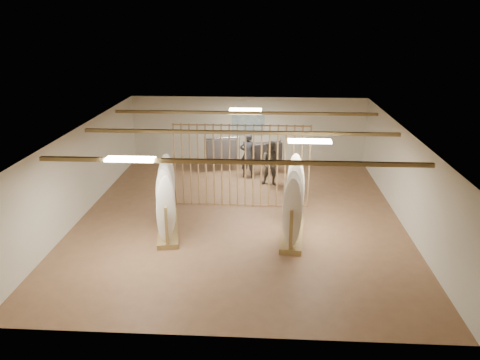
# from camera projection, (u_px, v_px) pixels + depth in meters

# --- Properties ---
(floor) EXTENTS (12.00, 12.00, 0.00)m
(floor) POSITION_uv_depth(u_px,v_px,m) (240.00, 215.00, 14.96)
(floor) COLOR #8C6343
(floor) RESTS_ON ground
(ceiling) EXTENTS (12.00, 12.00, 0.00)m
(ceiling) POSITION_uv_depth(u_px,v_px,m) (240.00, 130.00, 14.03)
(ceiling) COLOR gray
(ceiling) RESTS_ON ground
(wall_back) EXTENTS (12.00, 0.00, 12.00)m
(wall_back) POSITION_uv_depth(u_px,v_px,m) (248.00, 130.00, 20.14)
(wall_back) COLOR silver
(wall_back) RESTS_ON ground
(wall_front) EXTENTS (12.00, 0.00, 12.00)m
(wall_front) POSITION_uv_depth(u_px,v_px,m) (222.00, 275.00, 8.84)
(wall_front) COLOR silver
(wall_front) RESTS_ON ground
(wall_left) EXTENTS (0.00, 12.00, 12.00)m
(wall_left) POSITION_uv_depth(u_px,v_px,m) (82.00, 171.00, 14.76)
(wall_left) COLOR silver
(wall_left) RESTS_ON ground
(wall_right) EXTENTS (0.00, 12.00, 12.00)m
(wall_right) POSITION_uv_depth(u_px,v_px,m) (404.00, 177.00, 14.22)
(wall_right) COLOR silver
(wall_right) RESTS_ON ground
(ceiling_slats) EXTENTS (9.50, 6.12, 0.10)m
(ceiling_slats) POSITION_uv_depth(u_px,v_px,m) (240.00, 132.00, 14.05)
(ceiling_slats) COLOR olive
(ceiling_slats) RESTS_ON ground
(light_panels) EXTENTS (1.20, 0.35, 0.06)m
(light_panels) POSITION_uv_depth(u_px,v_px,m) (240.00, 132.00, 14.05)
(light_panels) COLOR white
(light_panels) RESTS_ON ground
(bamboo_partition) EXTENTS (4.45, 0.05, 2.78)m
(bamboo_partition) POSITION_uv_depth(u_px,v_px,m) (241.00, 166.00, 15.24)
(bamboo_partition) COLOR tan
(bamboo_partition) RESTS_ON ground
(poster) EXTENTS (1.40, 0.03, 0.90)m
(poster) POSITION_uv_depth(u_px,v_px,m) (248.00, 125.00, 20.06)
(poster) COLOR teal
(poster) RESTS_ON ground
(rack_left) EXTENTS (1.06, 2.64, 2.08)m
(rack_left) POSITION_uv_depth(u_px,v_px,m) (167.00, 208.00, 13.70)
(rack_left) COLOR olive
(rack_left) RESTS_ON floor
(rack_right) EXTENTS (0.83, 2.32, 2.16)m
(rack_right) POSITION_uv_depth(u_px,v_px,m) (293.00, 214.00, 13.25)
(rack_right) COLOR olive
(rack_right) RESTS_ON floor
(clothing_rack_a) EXTENTS (1.33, 0.63, 1.46)m
(clothing_rack_a) POSITION_uv_depth(u_px,v_px,m) (222.00, 149.00, 18.87)
(clothing_rack_a) COLOR silver
(clothing_rack_a) RESTS_ON floor
(clothing_rack_b) EXTENTS (1.23, 0.71, 1.37)m
(clothing_rack_b) POSITION_uv_depth(u_px,v_px,m) (267.00, 153.00, 18.57)
(clothing_rack_b) COLOR silver
(clothing_rack_b) RESTS_ON floor
(shopper_a) EXTENTS (0.84, 0.64, 2.08)m
(shopper_a) POSITION_uv_depth(u_px,v_px,m) (248.00, 152.00, 18.13)
(shopper_a) COLOR #282A31
(shopper_a) RESTS_ON floor
(shopper_b) EXTENTS (1.05, 0.88, 1.94)m
(shopper_b) POSITION_uv_depth(u_px,v_px,m) (271.00, 161.00, 17.28)
(shopper_b) COLOR #403B31
(shopper_b) RESTS_ON floor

